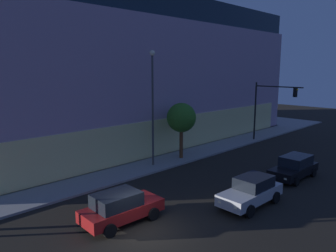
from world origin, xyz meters
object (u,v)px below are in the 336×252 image
modern_building (114,74)px  car_black (294,167)px  sidewalk_tree (181,118)px  car_red (120,207)px  car_silver (251,191)px  traffic_light_far_corner (269,102)px  street_lamp_sidewalk (153,96)px

modern_building → car_black: modern_building is taller
sidewalk_tree → modern_building: bearing=79.6°
car_red → car_silver: car_silver is taller
traffic_light_far_corner → street_lamp_sidewalk: 14.78m
street_lamp_sidewalk → car_black: bearing=-59.5°
sidewalk_tree → car_silver: bearing=-113.6°
sidewalk_tree → car_silver: size_ratio=1.08×
street_lamp_sidewalk → car_black: (5.49, -9.33, -4.98)m
car_silver → traffic_light_far_corner: bearing=25.4°
car_red → car_silver: 7.68m
street_lamp_sidewalk → car_red: street_lamp_sidewalk is taller
modern_building → car_black: 23.36m
sidewalk_tree → car_black: size_ratio=1.06×
traffic_light_far_corner → street_lamp_sidewalk: bearing=171.0°
modern_building → traffic_light_far_corner: size_ratio=6.15×
car_red → sidewalk_tree: bearing=28.5°
modern_building → sidewalk_tree: modern_building is taller
modern_building → traffic_light_far_corner: (8.89, -15.41, -2.85)m
car_silver → street_lamp_sidewalk: bearing=84.3°
car_silver → car_black: size_ratio=0.98×
sidewalk_tree → car_black: 9.90m
modern_building → car_black: (-0.15, -22.44, -6.48)m
sidewalk_tree → car_black: (2.29, -9.19, -2.88)m
car_red → car_black: size_ratio=0.96×
street_lamp_sidewalk → car_black: street_lamp_sidewalk is taller
sidewalk_tree → traffic_light_far_corner: bearing=-10.8°
car_red → car_silver: (6.80, -3.56, -0.00)m
traffic_light_far_corner → car_red: (-22.31, -3.81, -3.60)m
car_silver → sidewalk_tree: bearing=66.4°
street_lamp_sidewalk → car_black: 11.91m
modern_building → street_lamp_sidewalk: bearing=-113.3°
street_lamp_sidewalk → traffic_light_far_corner: bearing=-9.0°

